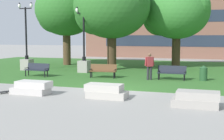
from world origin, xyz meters
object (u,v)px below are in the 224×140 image
at_px(park_bench_near_left, 37,69).
at_px(lamp_post_center, 27,57).
at_px(concrete_block_left, 106,91).
at_px(lamp_post_left, 84,59).
at_px(trash_bin, 203,73).
at_px(skateboard, 3,92).
at_px(concrete_block_center, 32,88).
at_px(park_bench_far_left, 172,72).
at_px(person_bystander_far_lawn, 149,65).
at_px(concrete_block_right, 196,99).
at_px(park_bench_near_right, 103,70).

distance_m(park_bench_near_left, lamp_post_center, 4.39).
height_order(concrete_block_left, lamp_post_center, lamp_post_center).
distance_m(lamp_post_left, trash_bin, 9.11).
height_order(skateboard, trash_bin, trash_bin).
height_order(concrete_block_center, concrete_block_left, same).
relative_size(concrete_block_center, park_bench_near_left, 1.04).
relative_size(park_bench_far_left, lamp_post_left, 0.36).
relative_size(park_bench_near_left, person_bystander_far_lawn, 1.08).
bearing_deg(park_bench_far_left, concrete_block_right, -75.11).
height_order(concrete_block_right, park_bench_near_left, park_bench_near_left).
bearing_deg(concrete_block_right, trash_bin, 90.12).
relative_size(park_bench_near_left, park_bench_far_left, 1.02).
bearing_deg(trash_bin, lamp_post_center, 172.90).
xyz_separation_m(concrete_block_right, park_bench_far_left, (-1.94, 7.31, 0.23)).
bearing_deg(concrete_block_right, lamp_post_center, 146.20).
height_order(concrete_block_left, park_bench_near_right, park_bench_near_right).
height_order(concrete_block_left, park_bench_near_left, park_bench_near_left).
bearing_deg(person_bystander_far_lawn, park_bench_near_left, -174.53).
height_order(park_bench_near_right, trash_bin, trash_bin).
height_order(concrete_block_center, park_bench_far_left, park_bench_far_left).
bearing_deg(concrete_block_left, park_bench_near_right, 111.09).
relative_size(concrete_block_center, person_bystander_far_lawn, 1.12).
distance_m(concrete_block_left, park_bench_near_left, 9.00).
xyz_separation_m(park_bench_near_left, person_bystander_far_lawn, (7.74, 0.74, 0.44)).
xyz_separation_m(skateboard, trash_bin, (9.15, 7.59, 0.42)).
bearing_deg(lamp_post_center, trash_bin, -7.10).
distance_m(concrete_block_right, park_bench_far_left, 7.57).
distance_m(skateboard, park_bench_near_right, 7.40).
distance_m(concrete_block_center, lamp_post_left, 9.17).
bearing_deg(lamp_post_center, park_bench_far_left, -9.67).
relative_size(park_bench_far_left, person_bystander_far_lawn, 1.06).
relative_size(lamp_post_center, trash_bin, 5.72).
bearing_deg(park_bench_far_left, lamp_post_center, 170.33).
distance_m(concrete_block_center, person_bystander_far_lawn, 7.93).
height_order(concrete_block_right, park_bench_far_left, park_bench_far_left).
distance_m(concrete_block_left, lamp_post_left, 10.17).
xyz_separation_m(concrete_block_center, skateboard, (-1.42, -0.33, -0.22)).
xyz_separation_m(concrete_block_right, lamp_post_left, (-8.93, 9.44, 0.73)).
xyz_separation_m(concrete_block_left, concrete_block_right, (4.01, -0.57, 0.00)).
bearing_deg(park_bench_near_left, lamp_post_center, 132.67).
relative_size(skateboard, park_bench_near_right, 0.54).
bearing_deg(lamp_post_left, concrete_block_right, -46.58).
relative_size(park_bench_near_left, park_bench_near_right, 1.00).
relative_size(skateboard, trash_bin, 1.04).
height_order(concrete_block_right, trash_bin, trash_bin).
bearing_deg(park_bench_near_right, concrete_block_center, -101.15).
height_order(concrete_block_right, lamp_post_center, lamp_post_center).
distance_m(concrete_block_center, lamp_post_center, 10.99).
relative_size(park_bench_far_left, trash_bin, 1.88).
height_order(skateboard, lamp_post_left, lamp_post_left).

